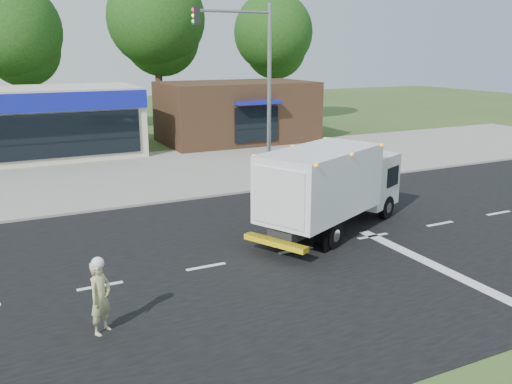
% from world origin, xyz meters
% --- Properties ---
extents(ground, '(120.00, 120.00, 0.00)m').
position_xyz_m(ground, '(0.00, 0.00, 0.00)').
color(ground, '#385123').
rests_on(ground, ground).
extents(road_asphalt, '(60.00, 14.00, 0.02)m').
position_xyz_m(road_asphalt, '(0.00, 0.00, 0.00)').
color(road_asphalt, black).
rests_on(road_asphalt, ground).
extents(sidewalk, '(60.00, 2.40, 0.12)m').
position_xyz_m(sidewalk, '(0.00, 8.20, 0.06)').
color(sidewalk, gray).
rests_on(sidewalk, ground).
extents(parking_apron, '(60.00, 9.00, 0.02)m').
position_xyz_m(parking_apron, '(0.00, 14.00, 0.01)').
color(parking_apron, gray).
rests_on(parking_apron, ground).
extents(lane_markings, '(55.20, 7.00, 0.01)m').
position_xyz_m(lane_markings, '(1.35, -1.35, 0.02)').
color(lane_markings, silver).
rests_on(lane_markings, road_asphalt).
extents(ems_box_truck, '(6.99, 4.79, 2.99)m').
position_xyz_m(ems_box_truck, '(2.01, 1.10, 1.73)').
color(ems_box_truck, black).
rests_on(ems_box_truck, ground).
extents(emergency_worker, '(0.72, 0.70, 1.79)m').
position_xyz_m(emergency_worker, '(-6.40, -2.47, 0.88)').
color(emergency_worker, tan).
rests_on(emergency_worker, ground).
extents(brown_storefront, '(10.00, 6.70, 4.00)m').
position_xyz_m(brown_storefront, '(7.00, 19.98, 2.00)').
color(brown_storefront, '#382316').
rests_on(brown_storefront, ground).
extents(traffic_signal_pole, '(3.51, 0.25, 8.00)m').
position_xyz_m(traffic_signal_pole, '(2.35, 7.60, 4.92)').
color(traffic_signal_pole, gray).
rests_on(traffic_signal_pole, ground).
extents(background_trees, '(36.77, 7.39, 12.10)m').
position_xyz_m(background_trees, '(-0.85, 28.16, 7.38)').
color(background_trees, '#332114').
rests_on(background_trees, ground).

